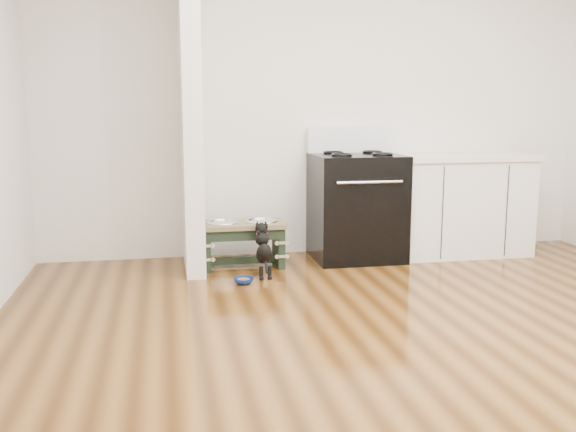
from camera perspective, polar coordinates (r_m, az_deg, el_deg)
The scene contains 8 objects.
ground at distance 3.72m, azimuth 12.16°, elevation -11.50°, with size 5.00×5.00×0.00m, color #42240B.
room_shell at distance 3.48m, azimuth 13.14°, elevation 14.21°, with size 5.00×5.00×5.00m.
partition_wall at distance 5.28m, azimuth -8.69°, elevation 9.81°, with size 0.15×0.80×2.70m, color silver.
oven_range at distance 5.65m, azimuth 6.11°, elevation 0.98°, with size 0.76×0.69×1.14m.
cabinet_run at distance 6.03m, azimuth 14.99°, elevation 1.01°, with size 1.24×0.64×0.91m.
dog_feeder at distance 5.35m, azimuth -4.06°, elevation -1.72°, with size 0.70×0.37×0.40m.
puppy at distance 5.07m, azimuth -2.22°, elevation -2.82°, with size 0.12×0.36×0.42m.
floor_bowl at distance 4.91m, azimuth -3.97°, elevation -5.76°, with size 0.18×0.18×0.05m.
Camera 1 is at (-1.40, -3.18, 1.33)m, focal length 40.00 mm.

